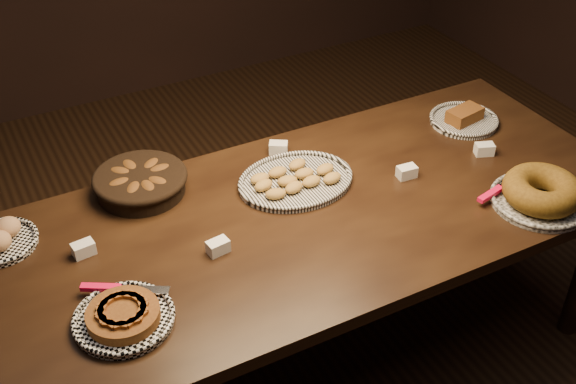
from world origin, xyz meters
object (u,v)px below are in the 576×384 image
buffet_table (303,230)px  apple_tart_plate (123,316)px  bundt_cake_plate (541,193)px  madeleine_platter (295,180)px

buffet_table → apple_tart_plate: (-0.70, -0.20, 0.10)m
apple_tart_plate → bundt_cake_plate: size_ratio=0.87×
buffet_table → bundt_cake_plate: size_ratio=6.38×
apple_tart_plate → bundt_cake_plate: 1.46m
apple_tart_plate → madeleine_platter: (0.76, 0.37, -0.00)m
madeleine_platter → bundt_cake_plate: (0.70, -0.50, 0.03)m
buffet_table → bundt_cake_plate: bundt_cake_plate is taller
buffet_table → madeleine_platter: size_ratio=5.61×
buffet_table → bundt_cake_plate: (0.76, -0.34, 0.12)m
apple_tart_plate → madeleine_platter: bearing=1.2°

